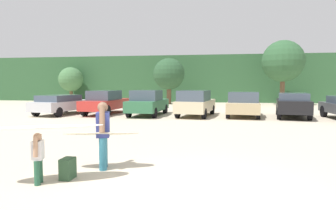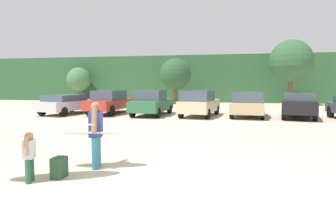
% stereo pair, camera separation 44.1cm
% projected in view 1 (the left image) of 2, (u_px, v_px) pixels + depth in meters
% --- Properties ---
extents(ground_plane, '(120.00, 120.00, 0.00)m').
position_uv_depth(ground_plane, '(192.00, 193.00, 5.46)').
color(ground_plane, beige).
extents(hillside_ridge, '(108.00, 12.00, 5.32)m').
position_uv_depth(hillside_ridge, '(213.00, 79.00, 38.61)').
color(hillside_ridge, '#2D5633').
rests_on(hillside_ridge, ground_plane).
extents(tree_center_left, '(2.78, 2.78, 3.99)m').
position_uv_depth(tree_center_left, '(71.00, 79.00, 33.81)').
color(tree_center_left, brown).
rests_on(tree_center_left, ground_plane).
extents(tree_center, '(3.20, 3.20, 4.68)m').
position_uv_depth(tree_center, '(169.00, 74.00, 29.93)').
color(tree_center, brown).
rests_on(tree_center, ground_plane).
extents(tree_far_left, '(4.02, 4.02, 6.27)m').
position_uv_depth(tree_far_left, '(283.00, 61.00, 28.39)').
color(tree_far_left, brown).
rests_on(tree_far_left, ground_plane).
extents(parked_car_silver, '(2.66, 4.60, 1.31)m').
position_uv_depth(parked_car_silver, '(61.00, 104.00, 19.67)').
color(parked_car_silver, silver).
rests_on(parked_car_silver, ground_plane).
extents(parked_car_red, '(2.07, 4.88, 1.61)m').
position_uv_depth(parked_car_red, '(106.00, 102.00, 19.94)').
color(parked_car_red, '#B72D28').
rests_on(parked_car_red, ground_plane).
extents(parked_car_forest_green, '(2.04, 4.48, 1.65)m').
position_uv_depth(parked_car_forest_green, '(148.00, 103.00, 19.08)').
color(parked_car_forest_green, '#2D6642').
rests_on(parked_car_forest_green, ground_plane).
extents(parked_car_champagne, '(2.43, 4.43, 1.64)m').
position_uv_depth(parked_car_champagne, '(195.00, 103.00, 18.52)').
color(parked_car_champagne, beige).
rests_on(parked_car_champagne, ground_plane).
extents(parked_car_tan, '(2.32, 4.17, 1.55)m').
position_uv_depth(parked_car_tan, '(243.00, 104.00, 18.30)').
color(parked_car_tan, tan).
rests_on(parked_car_tan, ground_plane).
extents(parked_car_black, '(2.52, 4.54, 1.50)m').
position_uv_depth(parked_car_black, '(293.00, 104.00, 17.92)').
color(parked_car_black, black).
rests_on(parked_car_black, ground_plane).
extents(person_adult, '(0.40, 0.75, 1.60)m').
position_uv_depth(person_adult, '(103.00, 131.00, 7.00)').
color(person_adult, teal).
rests_on(person_adult, ground_plane).
extents(person_child, '(0.26, 0.39, 1.05)m').
position_uv_depth(person_child, '(38.00, 155.00, 5.93)').
color(person_child, '#26593F').
rests_on(person_child, ground_plane).
extents(surfboard_cream, '(1.88, 0.91, 0.17)m').
position_uv_depth(surfboard_cream, '(101.00, 133.00, 7.00)').
color(surfboard_cream, beige).
extents(surfboard_white, '(2.40, 1.54, 0.11)m').
position_uv_depth(surfboard_white, '(45.00, 127.00, 5.98)').
color(surfboard_white, white).
extents(backpack_dropped, '(0.24, 0.34, 0.45)m').
position_uv_depth(backpack_dropped, '(68.00, 169.00, 6.27)').
color(backpack_dropped, '#2D4C33').
rests_on(backpack_dropped, ground_plane).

